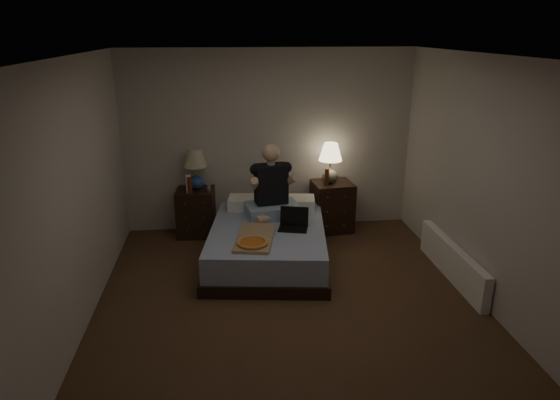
{
  "coord_description": "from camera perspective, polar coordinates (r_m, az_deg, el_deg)",
  "views": [
    {
      "loc": [
        -0.62,
        -4.52,
        2.73
      ],
      "look_at": [
        0.0,
        0.9,
        0.85
      ],
      "focal_mm": 32.0,
      "sensor_mm": 36.0,
      "label": 1
    }
  ],
  "objects": [
    {
      "name": "ceiling",
      "position": [
        4.57,
        1.33,
        16.13
      ],
      "size": [
        4.0,
        4.5,
        0.0
      ],
      "primitive_type": "cube",
      "rotation": [
        3.14,
        0.0,
        0.0
      ],
      "color": "white",
      "rests_on": "ground"
    },
    {
      "name": "floor",
      "position": [
        5.31,
        1.12,
        -11.89
      ],
      "size": [
        4.0,
        4.5,
        0.0
      ],
      "primitive_type": "cube",
      "color": "brown",
      "rests_on": "ground"
    },
    {
      "name": "soda_can",
      "position": [
        6.76,
        -8.2,
        1.39
      ],
      "size": [
        0.07,
        0.07,
        0.1
      ],
      "primitive_type": "cylinder",
      "color": "#ABABA6",
      "rests_on": "nightstand_left"
    },
    {
      "name": "beer_bottle_right",
      "position": [
        6.83,
        5.38,
        2.65
      ],
      "size": [
        0.06,
        0.06,
        0.23
      ],
      "primitive_type": "cylinder",
      "color": "#5D2C0D",
      "rests_on": "nightstand_right"
    },
    {
      "name": "laptop",
      "position": [
        5.94,
        1.51,
        -2.29
      ],
      "size": [
        0.4,
        0.36,
        0.24
      ],
      "primitive_type": null,
      "rotation": [
        0.0,
        0.0,
        -0.26
      ],
      "color": "black",
      "rests_on": "bed"
    },
    {
      "name": "nightstand_right",
      "position": [
        7.09,
        5.96,
        -0.72
      ],
      "size": [
        0.58,
        0.54,
        0.7
      ],
      "primitive_type": "cube",
      "rotation": [
        0.0,
        0.0,
        0.1
      ],
      "color": "black",
      "rests_on": "floor"
    },
    {
      "name": "pizza_box",
      "position": [
        5.5,
        -3.16,
        -5.0
      ],
      "size": [
        0.54,
        0.82,
        0.08
      ],
      "primitive_type": null,
      "rotation": [
        0.0,
        0.0,
        -0.19
      ],
      "color": "tan",
      "rests_on": "bed"
    },
    {
      "name": "person",
      "position": [
        6.24,
        -0.92,
        2.13
      ],
      "size": [
        0.73,
        0.61,
        0.93
      ],
      "primitive_type": null,
      "rotation": [
        0.0,
        0.0,
        0.15
      ],
      "color": "black",
      "rests_on": "bed"
    },
    {
      "name": "beer_bottle_left",
      "position": [
        6.69,
        -10.28,
        1.67
      ],
      "size": [
        0.06,
        0.06,
        0.23
      ],
      "primitive_type": "cylinder",
      "color": "#5E1F0D",
      "rests_on": "nightstand_left"
    },
    {
      "name": "wall_left",
      "position": [
        4.95,
        -22.38,
        0.15
      ],
      "size": [
        0.0,
        4.5,
        2.5
      ],
      "primitive_type": "cube",
      "rotation": [
        1.57,
        0.0,
        1.57
      ],
      "color": "beige",
      "rests_on": "ground"
    },
    {
      "name": "nightstand_left",
      "position": [
        6.98,
        -9.56,
        -1.38
      ],
      "size": [
        0.53,
        0.49,
        0.65
      ],
      "primitive_type": "cube",
      "rotation": [
        0.0,
        0.0,
        -0.07
      ],
      "color": "black",
      "rests_on": "floor"
    },
    {
      "name": "bed",
      "position": [
        6.13,
        -1.41,
        -5.11
      ],
      "size": [
        1.59,
        1.98,
        0.45
      ],
      "primitive_type": "cube",
      "rotation": [
        0.0,
        0.0,
        -0.14
      ],
      "color": "#546CA8",
      "rests_on": "floor"
    },
    {
      "name": "radiator",
      "position": [
        6.08,
        19.1,
        -6.7
      ],
      "size": [
        0.1,
        1.6,
        0.4
      ],
      "primitive_type": "cube",
      "color": "white",
      "rests_on": "floor"
    },
    {
      "name": "wall_front",
      "position": [
        2.78,
        7.56,
        -13.36
      ],
      "size": [
        4.0,
        0.0,
        2.5
      ],
      "primitive_type": "cube",
      "rotation": [
        -1.57,
        0.0,
        0.0
      ],
      "color": "beige",
      "rests_on": "ground"
    },
    {
      "name": "wall_back",
      "position": [
        6.96,
        -1.26,
        6.73
      ],
      "size": [
        4.0,
        0.0,
        2.5
      ],
      "primitive_type": "cube",
      "rotation": [
        1.57,
        0.0,
        0.0
      ],
      "color": "beige",
      "rests_on": "ground"
    },
    {
      "name": "water_bottle",
      "position": [
        6.71,
        -10.43,
        1.81
      ],
      "size": [
        0.07,
        0.07,
        0.25
      ],
      "primitive_type": "cylinder",
      "color": "silver",
      "rests_on": "nightstand_left"
    },
    {
      "name": "lamp_left",
      "position": [
        6.82,
        -9.63,
        3.49
      ],
      "size": [
        0.39,
        0.39,
        0.56
      ],
      "primitive_type": null,
      "rotation": [
        0.0,
        0.0,
        -0.25
      ],
      "color": "#26478B",
      "rests_on": "nightstand_left"
    },
    {
      "name": "wall_right",
      "position": [
        5.43,
        22.65,
        1.69
      ],
      "size": [
        0.0,
        4.5,
        2.5
      ],
      "primitive_type": "cube",
      "rotation": [
        1.57,
        0.0,
        -1.57
      ],
      "color": "beige",
      "rests_on": "ground"
    },
    {
      "name": "lamp_right",
      "position": [
        6.9,
        5.76,
        4.22
      ],
      "size": [
        0.39,
        0.39,
        0.56
      ],
      "primitive_type": null,
      "rotation": [
        0.0,
        0.0,
        0.26
      ],
      "color": "gray",
      "rests_on": "nightstand_right"
    }
  ]
}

